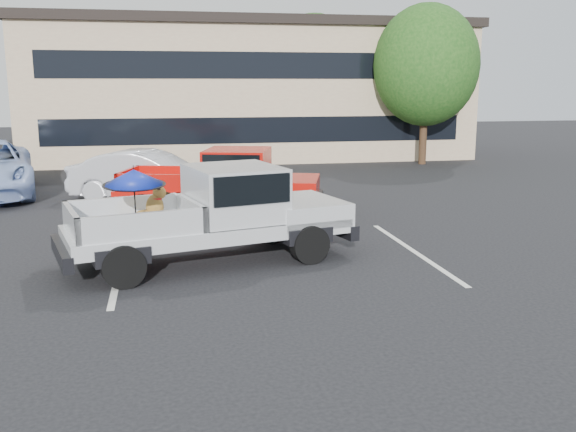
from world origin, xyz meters
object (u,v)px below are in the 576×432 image
tree_right (426,65)px  tree_back (314,65)px  red_pickup (232,180)px  silver_pickup (223,209)px  silver_sedan (149,176)px

tree_right → tree_back: (-3.00, 8.00, 0.20)m
tree_back → red_pickup: (-6.37, -17.69, -3.43)m
tree_back → silver_pickup: tree_back is taller
red_pickup → silver_sedan: 3.45m
tree_back → silver_sedan: bearing=-119.6°
red_pickup → silver_sedan: bearing=146.0°
silver_pickup → red_pickup: silver_pickup is taller
tree_back → silver_pickup: size_ratio=1.19×
tree_right → red_pickup: bearing=-134.0°
red_pickup → tree_back: bearing=86.8°
tree_right → silver_pickup: size_ratio=1.13×
silver_pickup → silver_sedan: (-1.57, 6.90, -0.29)m
silver_sedan → red_pickup: bearing=-116.9°
tree_back → tree_right: bearing=-69.4°
tree_right → silver_pickup: 17.43m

